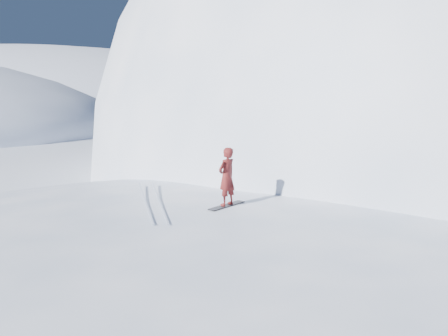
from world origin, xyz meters
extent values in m
plane|color=white|center=(0.00, 0.00, 0.00)|extent=(400.00, 400.00, 0.00)
ellipsoid|color=white|center=(1.00, 3.00, 0.00)|extent=(36.00, 28.00, 4.80)
ellipsoid|color=white|center=(22.00, 26.00, 0.00)|extent=(60.00, 56.00, 56.00)
ellipsoid|color=white|center=(10.00, 20.00, 0.00)|extent=(28.00, 24.00, 18.00)
ellipsoid|color=white|center=(-40.00, 110.00, 0.00)|extent=(140.00, 90.00, 36.00)
ellipsoid|color=white|center=(-2.00, 6.00, 0.00)|extent=(7.00, 6.30, 1.00)
ellipsoid|color=white|center=(7.00, 4.00, 0.00)|extent=(4.00, 3.60, 0.60)
cube|color=black|center=(0.70, 3.58, 2.41)|extent=(1.32, 1.30, 0.03)
imported|color=maroon|center=(0.70, 3.58, 3.39)|extent=(0.82, 0.82, 1.92)
cube|color=silver|center=(-2.07, 4.62, 2.42)|extent=(1.04, 5.93, 0.04)
cube|color=silver|center=(-1.58, 4.62, 2.42)|extent=(0.92, 5.95, 0.04)
camera|label=1|loc=(-0.64, -10.37, 6.09)|focal=35.00mm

